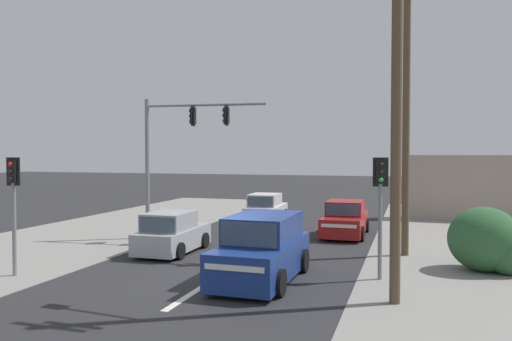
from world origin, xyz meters
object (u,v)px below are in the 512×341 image
(hatchback_receding_far, at_px, (172,234))
(utility_pole_foreground_right, at_px, (392,63))
(suv_kerbside_parked, at_px, (262,250))
(pedestal_signal_left_kerb, at_px, (13,196))
(utility_pole_midground_right, at_px, (406,101))
(traffic_signal_mast, at_px, (176,142))
(pedestal_signal_right_kerb, at_px, (380,197))
(hatchback_oncoming_near, at_px, (266,209))
(sedan_crossing_left, at_px, (345,220))

(hatchback_receding_far, bearing_deg, utility_pole_foreground_right, -27.28)
(utility_pole_foreground_right, relative_size, suv_kerbside_parked, 2.40)
(utility_pole_foreground_right, xyz_separation_m, suv_kerbside_parked, (-3.62, 1.24, -4.96))
(pedestal_signal_left_kerb, relative_size, suv_kerbside_parked, 0.78)
(utility_pole_midground_right, xyz_separation_m, traffic_signal_mast, (-9.36, 0.59, -1.38))
(pedestal_signal_left_kerb, bearing_deg, pedestal_signal_right_kerb, 14.86)
(pedestal_signal_right_kerb, height_order, hatchback_receding_far, pedestal_signal_right_kerb)
(pedestal_signal_right_kerb, bearing_deg, traffic_signal_mast, 153.10)
(pedestal_signal_right_kerb, relative_size, hatchback_oncoming_near, 0.97)
(pedestal_signal_left_kerb, bearing_deg, suv_kerbside_parked, 13.80)
(traffic_signal_mast, relative_size, sedan_crossing_left, 1.41)
(utility_pole_midground_right, xyz_separation_m, pedestal_signal_right_kerb, (-0.66, -3.82, -3.11))
(utility_pole_foreground_right, height_order, traffic_signal_mast, utility_pole_foreground_right)
(hatchback_receding_far, xyz_separation_m, hatchback_oncoming_near, (1.01, 9.02, 0.00))
(hatchback_oncoming_near, bearing_deg, traffic_signal_mast, -108.08)
(utility_pole_foreground_right, distance_m, sedan_crossing_left, 11.42)
(utility_pole_midground_right, distance_m, hatchback_oncoming_near, 11.21)
(pedestal_signal_right_kerb, relative_size, pedestal_signal_left_kerb, 1.00)
(hatchback_receding_far, bearing_deg, sedan_crossing_left, 45.93)
(hatchback_receding_far, relative_size, sedan_crossing_left, 0.86)
(suv_kerbside_parked, bearing_deg, traffic_signal_mast, 135.11)
(utility_pole_midground_right, bearing_deg, hatchback_receding_far, -166.62)
(traffic_signal_mast, relative_size, hatchback_receding_far, 1.64)
(utility_pole_foreground_right, bearing_deg, hatchback_oncoming_near, 117.89)
(hatchback_receding_far, height_order, hatchback_oncoming_near, same)
(pedestal_signal_left_kerb, distance_m, sedan_crossing_left, 13.59)
(utility_pole_midground_right, relative_size, hatchback_oncoming_near, 2.87)
(utility_pole_foreground_right, relative_size, hatchback_oncoming_near, 2.97)
(utility_pole_foreground_right, bearing_deg, traffic_signal_mast, 143.69)
(utility_pole_midground_right, distance_m, pedestal_signal_right_kerb, 4.97)
(traffic_signal_mast, height_order, hatchback_receding_far, traffic_signal_mast)
(utility_pole_midground_right, xyz_separation_m, hatchback_receding_far, (-8.25, -1.96, -4.83))
(traffic_signal_mast, relative_size, hatchback_oncoming_near, 1.63)
(utility_pole_foreground_right, height_order, hatchback_oncoming_near, utility_pole_foreground_right)
(traffic_signal_mast, xyz_separation_m, hatchback_receding_far, (1.10, -2.55, -3.44))
(suv_kerbside_parked, height_order, hatchback_oncoming_near, suv_kerbside_parked)
(hatchback_receding_far, bearing_deg, pedestal_signal_right_kerb, -13.75)
(utility_pole_midground_right, height_order, pedestal_signal_right_kerb, utility_pole_midground_right)
(utility_pole_midground_right, relative_size, suv_kerbside_parked, 2.32)
(utility_pole_foreground_right, xyz_separation_m, traffic_signal_mast, (-9.06, 6.66, -1.70))
(utility_pole_foreground_right, bearing_deg, pedestal_signal_right_kerb, 99.15)
(sedan_crossing_left, distance_m, hatchback_oncoming_near, 5.63)
(sedan_crossing_left, bearing_deg, pedestal_signal_right_kerb, -75.73)
(pedestal_signal_right_kerb, xyz_separation_m, hatchback_oncoming_near, (-6.59, 10.88, -1.71))
(sedan_crossing_left, bearing_deg, traffic_signal_mast, -154.10)
(hatchback_oncoming_near, bearing_deg, utility_pole_foreground_right, -62.11)
(pedestal_signal_left_kerb, distance_m, suv_kerbside_parked, 7.57)
(suv_kerbside_parked, bearing_deg, utility_pole_foreground_right, -18.89)
(utility_pole_foreground_right, height_order, pedestal_signal_left_kerb, utility_pole_foreground_right)
(traffic_signal_mast, bearing_deg, hatchback_oncoming_near, 71.92)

